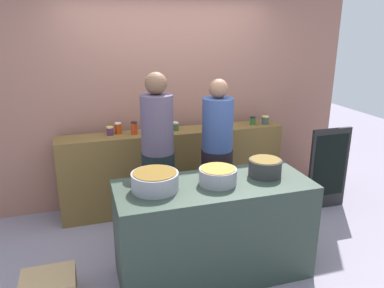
# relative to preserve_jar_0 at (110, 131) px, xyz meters

# --- Properties ---
(ground) EXTENTS (12.00, 12.00, 0.00)m
(ground) POSITION_rel_preserve_jar_0_xyz_m (0.74, -1.14, -1.04)
(ground) COLOR gray
(storefront_wall) EXTENTS (4.80, 0.12, 3.00)m
(storefront_wall) POSITION_rel_preserve_jar_0_xyz_m (0.74, 0.31, 0.46)
(storefront_wall) COLOR #976555
(storefront_wall) RESTS_ON ground
(display_shelf) EXTENTS (2.70, 0.36, 0.99)m
(display_shelf) POSITION_rel_preserve_jar_0_xyz_m (0.74, -0.04, -0.54)
(display_shelf) COLOR brown
(display_shelf) RESTS_ON ground
(prep_table) EXTENTS (1.70, 0.70, 0.89)m
(prep_table) POSITION_rel_preserve_jar_0_xyz_m (0.74, -1.44, -0.59)
(prep_table) COLOR #2A382E
(prep_table) RESTS_ON ground
(preserve_jar_0) EXTENTS (0.08, 0.08, 0.10)m
(preserve_jar_0) POSITION_rel_preserve_jar_0_xyz_m (0.00, 0.00, 0.00)
(preserve_jar_0) COLOR #512644
(preserve_jar_0) RESTS_ON display_shelf
(preserve_jar_1) EXTENTS (0.08, 0.08, 0.13)m
(preserve_jar_1) POSITION_rel_preserve_jar_0_xyz_m (0.10, 0.03, 0.01)
(preserve_jar_1) COLOR #B7350A
(preserve_jar_1) RESTS_ON display_shelf
(preserve_jar_2) EXTENTS (0.07, 0.07, 0.14)m
(preserve_jar_2) POSITION_rel_preserve_jar_0_xyz_m (0.27, -0.04, 0.02)
(preserve_jar_2) COLOR #B53513
(preserve_jar_2) RESTS_ON display_shelf
(preserve_jar_3) EXTENTS (0.09, 0.09, 0.12)m
(preserve_jar_3) POSITION_rel_preserve_jar_0_xyz_m (0.62, -0.03, 0.01)
(preserve_jar_3) COLOR #AF3122
(preserve_jar_3) RESTS_ON display_shelf
(preserve_jar_4) EXTENTS (0.08, 0.08, 0.10)m
(preserve_jar_4) POSITION_rel_preserve_jar_0_xyz_m (0.76, -0.03, -0.00)
(preserve_jar_4) COLOR #3B552A
(preserve_jar_4) RESTS_ON display_shelf
(preserve_jar_5) EXTENTS (0.08, 0.08, 0.12)m
(preserve_jar_5) POSITION_rel_preserve_jar_0_xyz_m (1.17, -0.08, 0.01)
(preserve_jar_5) COLOR olive
(preserve_jar_5) RESTS_ON display_shelf
(preserve_jar_6) EXTENTS (0.07, 0.07, 0.10)m
(preserve_jar_6) POSITION_rel_preserve_jar_0_xyz_m (1.76, -0.05, -0.00)
(preserve_jar_6) COLOR #265826
(preserve_jar_6) RESTS_ON display_shelf
(preserve_jar_7) EXTENTS (0.09, 0.09, 0.10)m
(preserve_jar_7) POSITION_rel_preserve_jar_0_xyz_m (1.92, -0.08, 0.00)
(preserve_jar_7) COLOR #37453B
(preserve_jar_7) RESTS_ON display_shelf
(cooking_pot_left) EXTENTS (0.39, 0.39, 0.15)m
(cooking_pot_left) POSITION_rel_preserve_jar_0_xyz_m (0.23, -1.41, -0.07)
(cooking_pot_left) COLOR gray
(cooking_pot_left) RESTS_ON prep_table
(cooking_pot_center) EXTENTS (0.32, 0.32, 0.14)m
(cooking_pot_center) POSITION_rel_preserve_jar_0_xyz_m (0.76, -1.44, -0.08)
(cooking_pot_center) COLOR gray
(cooking_pot_center) RESTS_ON prep_table
(cooking_pot_right) EXTENTS (0.29, 0.29, 0.16)m
(cooking_pot_right) POSITION_rel_preserve_jar_0_xyz_m (1.23, -1.40, -0.07)
(cooking_pot_right) COLOR #2D2D2D
(cooking_pot_right) RESTS_ON prep_table
(cook_with_tongs) EXTENTS (0.34, 0.34, 1.77)m
(cook_with_tongs) POSITION_rel_preserve_jar_0_xyz_m (0.41, -0.68, -0.23)
(cook_with_tongs) COLOR black
(cook_with_tongs) RESTS_ON ground
(cook_in_cap) EXTENTS (0.34, 0.34, 1.67)m
(cook_in_cap) POSITION_rel_preserve_jar_0_xyz_m (1.06, -0.64, -0.28)
(cook_in_cap) COLOR black
(cook_in_cap) RESTS_ON ground
(chalkboard_sign) EXTENTS (0.52, 0.05, 1.02)m
(chalkboard_sign) POSITION_rel_preserve_jar_0_xyz_m (2.53, -0.62, -0.52)
(chalkboard_sign) COLOR black
(chalkboard_sign) RESTS_ON ground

